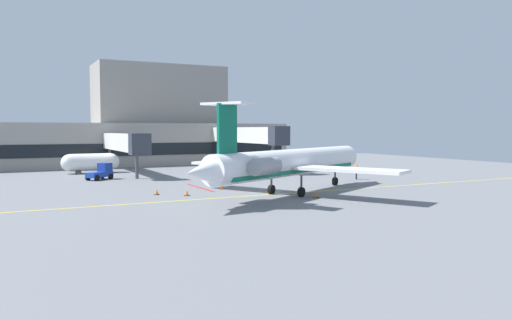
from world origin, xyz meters
The scene contains 14 objects.
ground centered at (0.00, 0.00, -0.05)m, with size 120.00×120.00×0.11m.
terminal_building centered at (-1.43, 48.80, 6.40)m, with size 56.76×16.93×18.15m.
jet_bridge_west centered at (-8.44, 28.31, 4.38)m, with size 2.40×21.87×5.75m.
jet_bridge_east centered at (10.33, 27.47, 5.29)m, with size 2.40×23.53×6.67m.
regional_jet centered at (0.89, -1.26, 3.05)m, with size 26.95×21.22×8.40m.
baggage_tug centered at (-12.66, 21.75, 0.92)m, with size 3.62×3.30×2.03m.
pushback_tractor centered at (11.78, 29.44, 0.88)m, with size 3.99×3.39×1.90m.
belt_loader centered at (2.26, 15.08, 0.96)m, with size 3.34×3.29×2.14m.
fuel_tank centered at (-12.40, 31.65, 1.55)m, with size 8.04×2.53×2.80m.
marshaller centered at (15.69, 7.40, 1.00)m, with size 0.55×0.73×1.96m.
safety_cone_alpha centered at (-3.17, 5.75, 0.25)m, with size 0.47×0.47×0.55m.
safety_cone_bravo centered at (-8.17, 2.55, 0.25)m, with size 0.47×0.47×0.55m.
safety_cone_charlie centered at (1.92, -4.10, 0.25)m, with size 0.47×0.47×0.55m.
safety_cone_delta centered at (-10.52, 4.54, 0.25)m, with size 0.47×0.47×0.55m.
Camera 1 is at (-23.66, -42.14, 6.31)m, focal length 35.08 mm.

